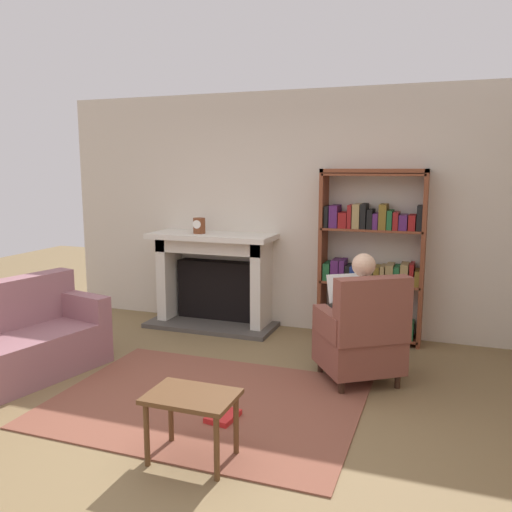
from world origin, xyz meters
name	(u,v)px	position (x,y,z in m)	size (l,w,h in m)	color
ground	(189,419)	(0.00, 0.00, 0.00)	(14.00, 14.00, 0.00)	olive
back_wall	(288,212)	(0.00, 2.55, 1.35)	(5.60, 0.10, 2.70)	beige
area_rug	(206,402)	(0.00, 0.30, 0.01)	(2.40, 1.80, 0.01)	brown
fireplace	(215,276)	(-0.81, 2.30, 0.58)	(1.50, 0.64, 1.10)	#4C4742
mantel_clock	(199,226)	(-0.96, 2.20, 1.19)	(0.14, 0.14, 0.18)	brown
bookshelf	(371,261)	(0.99, 2.33, 0.87)	(1.09, 0.32, 1.84)	brown
armchair_reading	(362,336)	(1.10, 1.11, 0.42)	(0.88, 0.87, 0.97)	#331E14
seated_reader	(357,310)	(1.04, 1.21, 0.62)	(0.55, 0.59, 1.14)	white
sofa_floral	(5,346)	(-1.82, 0.10, 0.32)	(1.08, 1.82, 0.85)	#946269
side_table	(192,405)	(0.28, -0.50, 0.38)	(0.56, 0.39, 0.45)	brown
scattered_books	(206,405)	(0.05, 0.19, 0.03)	(0.59, 0.50, 0.04)	gold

